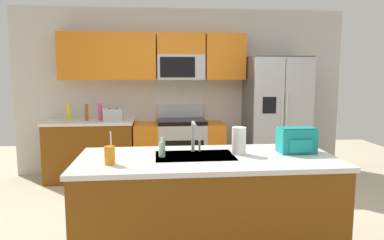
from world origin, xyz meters
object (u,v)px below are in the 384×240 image
object	(u,v)px
range_oven	(179,149)
drink_cup_orange	(110,155)
refrigerator	(276,117)
bottle_yellow	(69,112)
sink_faucet	(194,134)
soap_dispenser	(162,149)
bottle_pink	(100,112)
paper_towel_roll	(239,141)
backpack	(297,140)
toaster	(113,115)
pepper_mill	(87,112)

from	to	relation	value
range_oven	drink_cup_orange	xyz separation A→B (m)	(-0.71, -2.65, 0.53)
range_oven	refrigerator	size ratio (longest dim) A/B	0.74
drink_cup_orange	bottle_yellow	bearing A→B (deg)	109.27
bottle_yellow	sink_faucet	xyz separation A→B (m)	(1.62, -2.26, 0.04)
refrigerator	bottle_yellow	bearing A→B (deg)	178.88
soap_dispenser	range_oven	bearing A→B (deg)	82.92
refrigerator	drink_cup_orange	world-z (taller)	refrigerator
bottle_pink	paper_towel_roll	bearing A→B (deg)	-57.22
paper_towel_roll	backpack	bearing A→B (deg)	0.89
toaster	pepper_mill	size ratio (longest dim) A/B	1.13
drink_cup_orange	backpack	xyz separation A→B (m)	(1.62, 0.26, 0.04)
range_oven	toaster	size ratio (longest dim) A/B	4.86
backpack	range_oven	bearing A→B (deg)	110.76
bottle_yellow	bottle_pink	bearing A→B (deg)	3.89
pepper_mill	drink_cup_orange	xyz separation A→B (m)	(0.66, -2.64, -0.05)
refrigerator	soap_dispenser	xyz separation A→B (m)	(-1.79, -2.36, 0.04)
bottle_yellow	sink_faucet	size ratio (longest dim) A/B	0.91
soap_dispenser	backpack	size ratio (longest dim) A/B	0.53
drink_cup_orange	paper_towel_roll	world-z (taller)	drink_cup_orange
sink_faucet	paper_towel_roll	xyz separation A→B (m)	(0.39, -0.12, -0.05)
pepper_mill	drink_cup_orange	size ratio (longest dim) A/B	0.93
range_oven	bottle_yellow	xyz separation A→B (m)	(-1.64, -0.01, 0.59)
soap_dispenser	paper_towel_roll	world-z (taller)	paper_towel_roll
bottle_yellow	soap_dispenser	bearing A→B (deg)	-61.15
bottle_pink	backpack	bearing A→B (deg)	-49.09
refrigerator	drink_cup_orange	distance (m)	3.39
sink_faucet	soap_dispenser	distance (m)	0.35
range_oven	paper_towel_roll	bearing A→B (deg)	-81.12
toaster	refrigerator	bearing A→B (deg)	-0.45
pepper_mill	paper_towel_roll	size ratio (longest dim) A/B	1.03
pepper_mill	sink_faucet	distance (m)	2.65
range_oven	bottle_pink	distance (m)	1.32
toaster	pepper_mill	bearing A→B (deg)	172.78
sink_faucet	paper_towel_roll	size ratio (longest dim) A/B	1.17
refrigerator	backpack	distance (m)	2.39
range_oven	paper_towel_roll	distance (m)	2.49
range_oven	drink_cup_orange	world-z (taller)	drink_cup_orange
drink_cup_orange	backpack	bearing A→B (deg)	9.15
sink_faucet	range_oven	bearing A→B (deg)	89.71
soap_dispenser	paper_towel_roll	xyz separation A→B (m)	(0.68, 0.04, 0.05)
backpack	sink_faucet	bearing A→B (deg)	172.91
soap_dispenser	backpack	distance (m)	1.21
soap_dispenser	drink_cup_orange	bearing A→B (deg)	-152.49
toaster	sink_faucet	xyz separation A→B (m)	(0.97, -2.22, 0.08)
bottle_yellow	refrigerator	bearing A→B (deg)	-1.12
refrigerator	backpack	size ratio (longest dim) A/B	5.78
drink_cup_orange	paper_towel_roll	xyz separation A→B (m)	(1.09, 0.25, 0.05)
drink_cup_orange	bottle_pink	bearing A→B (deg)	99.92
range_oven	paper_towel_roll	xyz separation A→B (m)	(0.37, -2.39, 0.58)
bottle_yellow	bottle_pink	world-z (taller)	bottle_yellow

